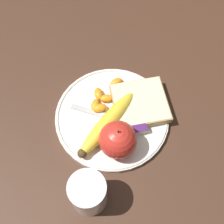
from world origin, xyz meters
TOP-DOWN VIEW (x-y plane):
  - ground_plane at (0.00, 0.00)m, footprint 3.00×3.00m
  - plate at (0.00, 0.00)m, footprint 0.26×0.26m
  - juice_glass at (0.10, 0.16)m, footprint 0.07×0.07m
  - apple at (0.01, 0.07)m, footprint 0.08×0.08m
  - banana at (0.02, 0.02)m, footprint 0.17×0.14m
  - bread_slice at (-0.07, -0.01)m, footprint 0.13×0.13m
  - fork at (0.00, 0.01)m, footprint 0.15×0.11m
  - jam_packet at (-0.04, 0.05)m, footprint 0.04×0.03m
  - orange_segment_0 at (-0.03, -0.04)m, footprint 0.03×0.02m
  - orange_segment_1 at (-0.03, -0.01)m, footprint 0.03×0.03m
  - orange_segment_2 at (0.03, -0.03)m, footprint 0.03×0.03m
  - orange_segment_3 at (-0.04, -0.08)m, footprint 0.03×0.02m
  - orange_segment_4 at (-0.01, -0.01)m, footprint 0.02×0.03m
  - orange_segment_5 at (0.02, -0.02)m, footprint 0.03×0.02m
  - orange_segment_6 at (0.01, -0.06)m, footprint 0.02×0.03m
  - orange_segment_7 at (-0.00, -0.04)m, footprint 0.03×0.02m

SIDE VIEW (x-z plane):
  - ground_plane at x=0.00m, z-range 0.00..0.00m
  - plate at x=0.00m, z-range 0.00..0.02m
  - fork at x=0.00m, z-range 0.01..0.02m
  - orange_segment_0 at x=-0.03m, z-range 0.01..0.03m
  - orange_segment_1 at x=-0.03m, z-range 0.01..0.03m
  - orange_segment_2 at x=0.03m, z-range 0.01..0.03m
  - orange_segment_4 at x=-0.01m, z-range 0.01..0.03m
  - orange_segment_7 at x=0.00m, z-range 0.01..0.03m
  - orange_segment_3 at x=-0.04m, z-range 0.01..0.03m
  - orange_segment_6 at x=0.01m, z-range 0.01..0.03m
  - orange_segment_5 at x=0.02m, z-range 0.01..0.03m
  - jam_packet at x=-0.04m, z-range 0.01..0.03m
  - bread_slice at x=-0.07m, z-range 0.01..0.03m
  - banana at x=0.02m, z-range 0.01..0.05m
  - juice_glass at x=0.10m, z-range 0.00..0.09m
  - apple at x=0.01m, z-range 0.01..0.10m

